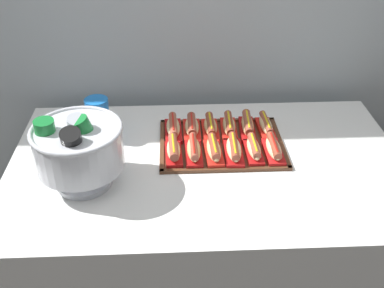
{
  "coord_description": "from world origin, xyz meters",
  "views": [
    {
      "loc": [
        -0.12,
        -1.38,
        1.75
      ],
      "look_at": [
        -0.06,
        -0.0,
        0.84
      ],
      "focal_mm": 42.87,
      "sensor_mm": 36.0,
      "label": 1
    }
  ],
  "objects_px": {
    "hot_dog_0": "(174,150)",
    "hot_dog_3": "(234,149)",
    "buffet_table": "(206,232)",
    "punch_bowl": "(78,147)",
    "hot_dog_4": "(254,149)",
    "hot_dog_11": "(266,126)",
    "hot_dog_5": "(274,149)",
    "hot_dog_7": "(192,127)",
    "hot_dog_1": "(194,150)",
    "hot_dog_8": "(210,127)",
    "hot_dog_10": "(247,125)",
    "cup_stack": "(98,118)",
    "hot_dog_6": "(173,128)",
    "hot_dog_2": "(214,150)",
    "hot_dog_9": "(229,126)",
    "serving_tray": "(221,144)"
  },
  "relations": [
    {
      "from": "hot_dog_0",
      "to": "hot_dog_3",
      "type": "distance_m",
      "value": 0.23
    },
    {
      "from": "buffet_table",
      "to": "punch_bowl",
      "type": "bearing_deg",
      "value": -166.17
    },
    {
      "from": "hot_dog_4",
      "to": "hot_dog_11",
      "type": "height_order",
      "value": "hot_dog_4"
    },
    {
      "from": "hot_dog_3",
      "to": "punch_bowl",
      "type": "relative_size",
      "value": 0.6
    },
    {
      "from": "hot_dog_5",
      "to": "hot_dog_7",
      "type": "bearing_deg",
      "value": 151.0
    },
    {
      "from": "hot_dog_1",
      "to": "buffet_table",
      "type": "bearing_deg",
      "value": -29.17
    },
    {
      "from": "hot_dog_8",
      "to": "hot_dog_1",
      "type": "bearing_deg",
      "value": -114.64
    },
    {
      "from": "hot_dog_1",
      "to": "hot_dog_5",
      "type": "relative_size",
      "value": 1.0
    },
    {
      "from": "hot_dog_10",
      "to": "cup_stack",
      "type": "distance_m",
      "value": 0.6
    },
    {
      "from": "hot_dog_3",
      "to": "hot_dog_10",
      "type": "height_order",
      "value": "hot_dog_10"
    },
    {
      "from": "buffet_table",
      "to": "hot_dog_6",
      "type": "distance_m",
      "value": 0.45
    },
    {
      "from": "hot_dog_4",
      "to": "hot_dog_7",
      "type": "xyz_separation_m",
      "value": [
        -0.22,
        0.17,
        -0.0
      ]
    },
    {
      "from": "hot_dog_4",
      "to": "hot_dog_2",
      "type": "bearing_deg",
      "value": 179.81
    },
    {
      "from": "hot_dog_11",
      "to": "punch_bowl",
      "type": "bearing_deg",
      "value": -156.46
    },
    {
      "from": "hot_dog_0",
      "to": "hot_dog_5",
      "type": "xyz_separation_m",
      "value": [
        0.37,
        -0.0,
        -0.0
      ]
    },
    {
      "from": "hot_dog_8",
      "to": "buffet_table",
      "type": "bearing_deg",
      "value": -97.38
    },
    {
      "from": "hot_dog_0",
      "to": "hot_dog_3",
      "type": "xyz_separation_m",
      "value": [
        0.22,
        -0.0,
        -0.0
      ]
    },
    {
      "from": "hot_dog_1",
      "to": "punch_bowl",
      "type": "relative_size",
      "value": 0.56
    },
    {
      "from": "hot_dog_8",
      "to": "hot_dog_9",
      "type": "distance_m",
      "value": 0.08
    },
    {
      "from": "hot_dog_6",
      "to": "hot_dog_10",
      "type": "xyz_separation_m",
      "value": [
        0.3,
        -0.0,
        0.0
      ]
    },
    {
      "from": "hot_dog_2",
      "to": "hot_dog_7",
      "type": "height_order",
      "value": "same"
    },
    {
      "from": "hot_dog_1",
      "to": "hot_dog_5",
      "type": "distance_m",
      "value": 0.3
    },
    {
      "from": "hot_dog_0",
      "to": "hot_dog_6",
      "type": "distance_m",
      "value": 0.17
    },
    {
      "from": "hot_dog_4",
      "to": "hot_dog_7",
      "type": "relative_size",
      "value": 1.01
    },
    {
      "from": "hot_dog_2",
      "to": "hot_dog_5",
      "type": "xyz_separation_m",
      "value": [
        0.22,
        -0.0,
        -0.0
      ]
    },
    {
      "from": "hot_dog_0",
      "to": "hot_dog_1",
      "type": "distance_m",
      "value": 0.08
    },
    {
      "from": "buffet_table",
      "to": "hot_dog_4",
      "type": "height_order",
      "value": "hot_dog_4"
    },
    {
      "from": "hot_dog_10",
      "to": "hot_dog_2",
      "type": "bearing_deg",
      "value": -132.47
    },
    {
      "from": "hot_dog_7",
      "to": "hot_dog_10",
      "type": "height_order",
      "value": "hot_dog_10"
    },
    {
      "from": "punch_bowl",
      "to": "cup_stack",
      "type": "distance_m",
      "value": 0.31
    },
    {
      "from": "hot_dog_1",
      "to": "hot_dog_7",
      "type": "height_order",
      "value": "hot_dog_1"
    },
    {
      "from": "serving_tray",
      "to": "hot_dog_0",
      "type": "bearing_deg",
      "value": -156.44
    },
    {
      "from": "hot_dog_4",
      "to": "cup_stack",
      "type": "xyz_separation_m",
      "value": [
        -0.59,
        0.17,
        0.05
      ]
    },
    {
      "from": "hot_dog_0",
      "to": "hot_dog_6",
      "type": "bearing_deg",
      "value": 89.81
    },
    {
      "from": "hot_dog_0",
      "to": "hot_dog_2",
      "type": "height_order",
      "value": "hot_dog_0"
    },
    {
      "from": "serving_tray",
      "to": "hot_dog_1",
      "type": "bearing_deg",
      "value": -143.94
    },
    {
      "from": "serving_tray",
      "to": "hot_dog_2",
      "type": "bearing_deg",
      "value": -114.64
    },
    {
      "from": "hot_dog_2",
      "to": "cup_stack",
      "type": "relative_size",
      "value": 1.03
    },
    {
      "from": "hot_dog_3",
      "to": "hot_dog_6",
      "type": "xyz_separation_m",
      "value": [
        -0.22,
        0.17,
        -0.0
      ]
    },
    {
      "from": "hot_dog_3",
      "to": "punch_bowl",
      "type": "xyz_separation_m",
      "value": [
        -0.54,
        -0.14,
        0.12
      ]
    },
    {
      "from": "hot_dog_10",
      "to": "hot_dog_11",
      "type": "xyz_separation_m",
      "value": [
        0.07,
        -0.0,
        -0.0
      ]
    },
    {
      "from": "hot_dog_4",
      "to": "hot_dog_9",
      "type": "height_order",
      "value": "hot_dog_9"
    },
    {
      "from": "hot_dog_6",
      "to": "hot_dog_9",
      "type": "height_order",
      "value": "hot_dog_9"
    },
    {
      "from": "hot_dog_2",
      "to": "hot_dog_5",
      "type": "relative_size",
      "value": 1.02
    },
    {
      "from": "hot_dog_6",
      "to": "serving_tray",
      "type": "bearing_deg",
      "value": -23.94
    },
    {
      "from": "hot_dog_2",
      "to": "buffet_table",
      "type": "bearing_deg",
      "value": -131.12
    },
    {
      "from": "hot_dog_10",
      "to": "hot_dog_0",
      "type": "bearing_deg",
      "value": -151.38
    },
    {
      "from": "hot_dog_2",
      "to": "hot_dog_5",
      "type": "distance_m",
      "value": 0.23
    },
    {
      "from": "hot_dog_3",
      "to": "hot_dog_9",
      "type": "relative_size",
      "value": 1.04
    },
    {
      "from": "hot_dog_6",
      "to": "hot_dog_9",
      "type": "bearing_deg",
      "value": -0.19
    }
  ]
}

